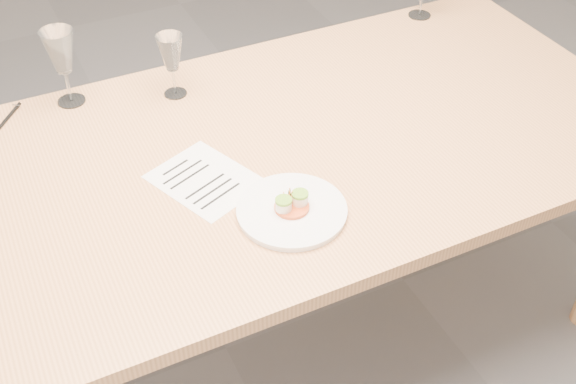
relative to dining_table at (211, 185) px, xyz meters
name	(u,v)px	position (x,y,z in m)	size (l,w,h in m)	color
ground	(226,348)	(0.00, 0.00, -0.68)	(7.00, 7.00, 0.00)	slate
dining_table	(211,185)	(0.00, 0.00, 0.00)	(2.40, 1.00, 0.75)	tan
dinner_plate	(292,210)	(0.11, -0.25, 0.08)	(0.26, 0.26, 0.07)	white
recipe_sheet	(205,180)	(-0.03, -0.05, 0.07)	(0.28, 0.31, 0.00)	white
ballpoint_pen	(9,116)	(-0.41, 0.43, 0.07)	(0.08, 0.11, 0.01)	black
wine_glass_0	(60,53)	(-0.24, 0.43, 0.22)	(0.09, 0.09, 0.22)	white
wine_glass_1	(171,54)	(0.03, 0.34, 0.20)	(0.07, 0.07, 0.18)	white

